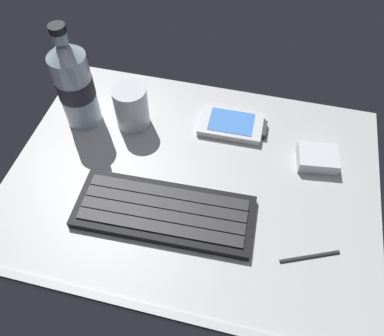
% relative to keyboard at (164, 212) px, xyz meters
% --- Properties ---
extents(ground_plane, '(0.64, 0.48, 0.03)m').
position_rel_keyboard_xyz_m(ground_plane, '(0.03, 0.08, -0.02)').
color(ground_plane, '#B7BABC').
extents(keyboard, '(0.29, 0.12, 0.02)m').
position_rel_keyboard_xyz_m(keyboard, '(0.00, 0.00, 0.00)').
color(keyboard, black).
rests_on(keyboard, ground_plane).
extents(handheld_device, '(0.13, 0.08, 0.02)m').
position_rel_keyboard_xyz_m(handheld_device, '(0.07, 0.22, -0.00)').
color(handheld_device, silver).
rests_on(handheld_device, ground_plane).
extents(juice_cup, '(0.06, 0.06, 0.09)m').
position_rel_keyboard_xyz_m(juice_cup, '(-0.11, 0.18, 0.03)').
color(juice_cup, silver).
rests_on(juice_cup, ground_plane).
extents(water_bottle, '(0.07, 0.07, 0.21)m').
position_rel_keyboard_xyz_m(water_bottle, '(-0.21, 0.17, 0.08)').
color(water_bottle, silver).
rests_on(water_bottle, ground_plane).
extents(charger_block, '(0.08, 0.06, 0.02)m').
position_rel_keyboard_xyz_m(charger_block, '(0.24, 0.17, 0.00)').
color(charger_block, silver).
rests_on(charger_block, ground_plane).
extents(stylus_pen, '(0.09, 0.04, 0.01)m').
position_rel_keyboard_xyz_m(stylus_pen, '(0.24, -0.02, -0.00)').
color(stylus_pen, '#26262B').
rests_on(stylus_pen, ground_plane).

